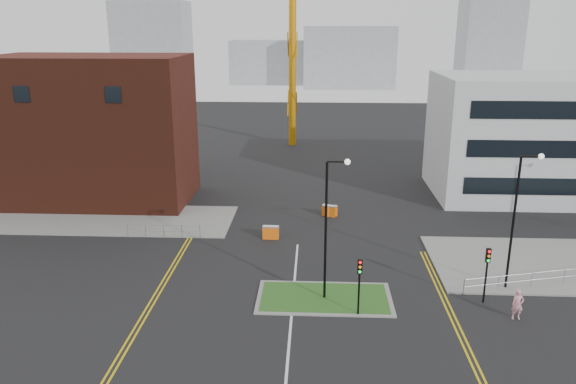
# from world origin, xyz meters

# --- Properties ---
(ground) EXTENTS (200.00, 200.00, 0.00)m
(ground) POSITION_xyz_m (0.00, 0.00, 0.00)
(ground) COLOR black
(ground) RESTS_ON ground
(pavement_left) EXTENTS (28.00, 8.00, 0.12)m
(pavement_left) POSITION_xyz_m (-20.00, 22.00, 0.06)
(pavement_left) COLOR slate
(pavement_left) RESTS_ON ground
(island_kerb) EXTENTS (8.60, 4.60, 0.08)m
(island_kerb) POSITION_xyz_m (2.00, 8.00, 0.04)
(island_kerb) COLOR slate
(island_kerb) RESTS_ON ground
(grass_island) EXTENTS (8.00, 4.00, 0.12)m
(grass_island) POSITION_xyz_m (2.00, 8.00, 0.06)
(grass_island) COLOR #27551C
(grass_island) RESTS_ON ground
(brick_building) EXTENTS (24.20, 10.07, 14.24)m
(brick_building) POSITION_xyz_m (-22.97, 28.00, 6.85)
(brick_building) COLOR #491D12
(brick_building) RESTS_ON ground
(office_block) EXTENTS (25.00, 12.20, 12.00)m
(office_block) POSITION_xyz_m (26.01, 31.97, 6.00)
(office_block) COLOR #BABCBF
(office_block) RESTS_ON ground
(streetlamp_island) EXTENTS (1.46, 0.36, 9.18)m
(streetlamp_island) POSITION_xyz_m (2.22, 8.00, 5.41)
(streetlamp_island) COLOR black
(streetlamp_island) RESTS_ON ground
(streetlamp_right_near) EXTENTS (1.46, 0.36, 9.18)m
(streetlamp_right_near) POSITION_xyz_m (14.22, 10.00, 5.41)
(streetlamp_right_near) COLOR black
(streetlamp_right_near) RESTS_ON ground
(traffic_light_island) EXTENTS (0.28, 0.33, 3.65)m
(traffic_light_island) POSITION_xyz_m (4.00, 5.98, 2.57)
(traffic_light_island) COLOR black
(traffic_light_island) RESTS_ON ground
(traffic_light_right) EXTENTS (0.28, 0.33, 3.65)m
(traffic_light_right) POSITION_xyz_m (12.00, 7.98, 2.57)
(traffic_light_right) COLOR black
(traffic_light_right) RESTS_ON ground
(railing_left) EXTENTS (6.05, 0.05, 1.10)m
(railing_left) POSITION_xyz_m (-11.00, 18.00, 0.74)
(railing_left) COLOR gray
(railing_left) RESTS_ON ground
(centre_line) EXTENTS (0.15, 30.00, 0.01)m
(centre_line) POSITION_xyz_m (0.00, 2.00, 0.01)
(centre_line) COLOR silver
(centre_line) RESTS_ON ground
(yellow_left_a) EXTENTS (0.12, 24.00, 0.01)m
(yellow_left_a) POSITION_xyz_m (-9.00, 10.00, 0.01)
(yellow_left_a) COLOR gold
(yellow_left_a) RESTS_ON ground
(yellow_left_b) EXTENTS (0.12, 24.00, 0.01)m
(yellow_left_b) POSITION_xyz_m (-8.70, 10.00, 0.01)
(yellow_left_b) COLOR gold
(yellow_left_b) RESTS_ON ground
(yellow_right_a) EXTENTS (0.12, 20.00, 0.01)m
(yellow_right_a) POSITION_xyz_m (9.50, 6.00, 0.01)
(yellow_right_a) COLOR gold
(yellow_right_a) RESTS_ON ground
(yellow_right_b) EXTENTS (0.12, 20.00, 0.01)m
(yellow_right_b) POSITION_xyz_m (9.80, 6.00, 0.01)
(yellow_right_b) COLOR gold
(yellow_right_b) RESTS_ON ground
(skyline_a) EXTENTS (18.00, 12.00, 22.00)m
(skyline_a) POSITION_xyz_m (-40.00, 120.00, 11.00)
(skyline_a) COLOR gray
(skyline_a) RESTS_ON ground
(skyline_b) EXTENTS (24.00, 12.00, 16.00)m
(skyline_b) POSITION_xyz_m (10.00, 130.00, 8.00)
(skyline_b) COLOR gray
(skyline_b) RESTS_ON ground
(skyline_c) EXTENTS (14.00, 12.00, 28.00)m
(skyline_c) POSITION_xyz_m (45.00, 125.00, 14.00)
(skyline_c) COLOR gray
(skyline_c) RESTS_ON ground
(skyline_d) EXTENTS (30.00, 12.00, 12.00)m
(skyline_d) POSITION_xyz_m (-8.00, 140.00, 6.00)
(skyline_d) COLOR gray
(skyline_d) RESTS_ON ground
(pedestrian) EXTENTS (0.70, 0.47, 1.88)m
(pedestrian) POSITION_xyz_m (13.37, 6.02, 0.94)
(pedestrian) COLOR pink
(pedestrian) RESTS_ON ground
(barrier_left) EXTENTS (1.32, 0.48, 1.10)m
(barrier_left) POSITION_xyz_m (-2.22, 18.17, 0.60)
(barrier_left) COLOR orange
(barrier_left) RESTS_ON ground
(barrier_mid) EXTENTS (1.30, 0.86, 1.04)m
(barrier_mid) POSITION_xyz_m (2.62, 24.00, 0.57)
(barrier_mid) COLOR #CE5C0B
(barrier_mid) RESTS_ON ground
(barrier_right) EXTENTS (1.21, 0.65, 0.97)m
(barrier_right) POSITION_xyz_m (2.79, 24.00, 0.53)
(barrier_right) COLOR #FD5C0E
(barrier_right) RESTS_ON ground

